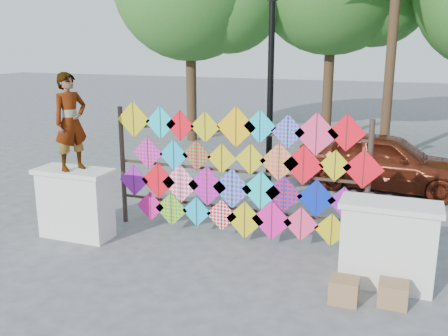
{
  "coord_description": "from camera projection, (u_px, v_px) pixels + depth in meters",
  "views": [
    {
      "loc": [
        2.83,
        -7.32,
        3.49
      ],
      "look_at": [
        -0.13,
        0.6,
        1.34
      ],
      "focal_mm": 40.0,
      "sensor_mm": 36.0,
      "label": 1
    }
  ],
  "objects": [
    {
      "name": "cardboard_box_far",
      "position": [
        393.0,
        294.0,
        6.77
      ],
      "size": [
        0.39,
        0.36,
        0.33
      ],
      "primitive_type": "cube",
      "color": "#957048",
      "rests_on": "ground"
    },
    {
      "name": "parapet_right",
      "position": [
        388.0,
        244.0,
        7.2
      ],
      "size": [
        1.4,
        0.65,
        1.28
      ],
      "color": "white",
      "rests_on": "ground"
    },
    {
      "name": "sedan",
      "position": [
        385.0,
        161.0,
        12.01
      ],
      "size": [
        4.22,
        2.04,
        1.39
      ],
      "primitive_type": "imported",
      "rotation": [
        0.0,
        0.0,
        1.47
      ],
      "color": "#531C0E",
      "rests_on": "ground"
    },
    {
      "name": "vendor_woman",
      "position": [
        71.0,
        122.0,
        8.66
      ],
      "size": [
        0.61,
        0.73,
        1.71
      ],
      "primitive_type": "imported",
      "rotation": [
        0.0,
        0.0,
        1.19
      ],
      "color": "#99999E",
      "rests_on": "parapet_left"
    },
    {
      "name": "ground",
      "position": [
        219.0,
        253.0,
        8.46
      ],
      "size": [
        80.0,
        80.0,
        0.0
      ],
      "primitive_type": "plane",
      "color": "gray",
      "rests_on": "ground"
    },
    {
      "name": "cardboard_box_near",
      "position": [
        344.0,
        290.0,
        6.84
      ],
      "size": [
        0.39,
        0.35,
        0.35
      ],
      "primitive_type": "cube",
      "color": "#957048",
      "rests_on": "ground"
    },
    {
      "name": "parapet_left",
      "position": [
        76.0,
        203.0,
        9.03
      ],
      "size": [
        1.4,
        0.65,
        1.28
      ],
      "color": "white",
      "rests_on": "ground"
    },
    {
      "name": "kite_rack",
      "position": [
        237.0,
        174.0,
        8.79
      ],
      "size": [
        4.92,
        0.24,
        2.42
      ],
      "color": "#32241C",
      "rests_on": "ground"
    },
    {
      "name": "lamppost",
      "position": [
        270.0,
        85.0,
        9.51
      ],
      "size": [
        0.28,
        0.28,
        4.46
      ],
      "color": "black",
      "rests_on": "ground"
    }
  ]
}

